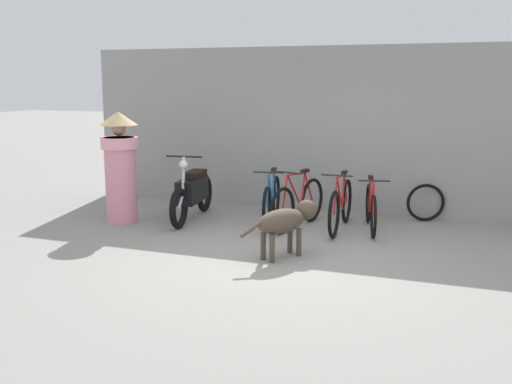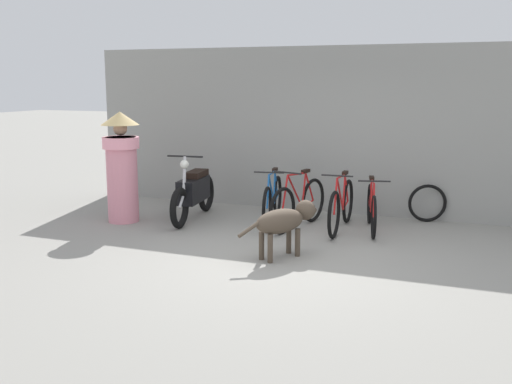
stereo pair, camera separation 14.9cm
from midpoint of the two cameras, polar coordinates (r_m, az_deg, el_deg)
The scene contains 10 objects.
ground_plane at distance 7.72m, azimuth 3.04°, elevation -6.31°, with size 60.00×60.00×0.00m, color gray.
shop_wall_back at distance 10.30m, azimuth 8.46°, elevation 5.82°, with size 9.27×0.20×2.81m.
bicycle_0 at distance 9.52m, azimuth 2.03°, elevation -0.82°, with size 0.49×1.70×0.88m.
bicycle_1 at distance 9.21m, azimuth 4.53°, elevation -1.15°, with size 0.49×1.63×0.92m.
bicycle_2 at distance 9.14m, azimuth 8.59°, elevation -1.36°, with size 0.46×1.73×0.90m.
bicycle_3 at distance 9.19m, azimuth 11.41°, elevation -1.55°, with size 0.53×1.55×0.83m.
motorcycle at distance 9.78m, azimuth -5.54°, elevation -0.05°, with size 0.58×1.91×1.09m.
stray_dog at distance 7.66m, azimuth 3.34°, elevation -2.73°, with size 0.76×1.16×0.70m.
person_in_robes at distance 9.73m, azimuth -12.24°, elevation 2.60°, with size 0.61×0.61×1.76m.
spare_tire_left at distance 9.97m, azimuth 16.42°, elevation -1.03°, with size 0.59×0.25×0.61m.
Camera 2 is at (2.41, -6.98, 2.24)m, focal length 42.00 mm.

